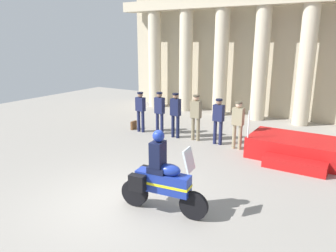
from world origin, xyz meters
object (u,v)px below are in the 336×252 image
object	(u,v)px
officer_in_row_1	(160,110)
officer_in_row_2	(175,112)
briefcase_on_ground	(134,125)
reviewing_stand	(301,150)
motorcycle_with_rider	(160,179)
officer_in_row_4	(218,118)
officer_in_row_5	(238,121)
officer_in_row_3	(196,114)
officer_in_row_0	(141,109)

from	to	relation	value
officer_in_row_1	officer_in_row_2	size ratio (longest dim) A/B	0.97
officer_in_row_2	briefcase_on_ground	size ratio (longest dim) A/B	4.90
reviewing_stand	motorcycle_with_rider	size ratio (longest dim) A/B	1.56
reviewing_stand	officer_in_row_4	size ratio (longest dim) A/B	1.92
officer_in_row_4	officer_in_row_5	distance (m)	0.80
officer_in_row_3	officer_in_row_4	xyz separation A→B (m)	(0.92, -0.00, -0.03)
officer_in_row_3	briefcase_on_ground	xyz separation A→B (m)	(-2.97, -0.00, -0.85)
officer_in_row_0	officer_in_row_1	xyz separation A→B (m)	(0.83, 0.17, 0.02)
reviewing_stand	briefcase_on_ground	distance (m)	6.81
officer_in_row_1	officer_in_row_4	size ratio (longest dim) A/B	1.01
officer_in_row_3	briefcase_on_ground	distance (m)	3.09
reviewing_stand	briefcase_on_ground	world-z (taller)	reviewing_stand
officer_in_row_5	briefcase_on_ground	world-z (taller)	officer_in_row_5
officer_in_row_4	briefcase_on_ground	world-z (taller)	officer_in_row_4
reviewing_stand	motorcycle_with_rider	bearing A→B (deg)	-112.17
officer_in_row_3	officer_in_row_5	size ratio (longest dim) A/B	1.03
officer_in_row_3	briefcase_on_ground	size ratio (longest dim) A/B	4.86
officer_in_row_4	officer_in_row_3	bearing A→B (deg)	4.14
reviewing_stand	motorcycle_with_rider	distance (m)	5.52
officer_in_row_3	officer_in_row_5	bearing A→B (deg)	179.77
officer_in_row_1	officer_in_row_2	world-z (taller)	officer_in_row_2
motorcycle_with_rider	briefcase_on_ground	world-z (taller)	motorcycle_with_rider
officer_in_row_1	officer_in_row_4	xyz separation A→B (m)	(2.56, -0.02, -0.01)
officer_in_row_4	briefcase_on_ground	bearing A→B (deg)	4.36
officer_in_row_0	officer_in_row_5	size ratio (longest dim) A/B	0.99
officer_in_row_0	officer_in_row_2	size ratio (longest dim) A/B	0.95
officer_in_row_2	officer_in_row_4	xyz separation A→B (m)	(1.75, 0.10, -0.04)
officer_in_row_0	officer_in_row_1	world-z (taller)	officer_in_row_1
officer_in_row_3	officer_in_row_4	distance (m)	0.92
officer_in_row_4	motorcycle_with_rider	xyz separation A→B (m)	(0.84, -5.16, -0.21)
officer_in_row_5	motorcycle_with_rider	world-z (taller)	motorcycle_with_rider
officer_in_row_4	motorcycle_with_rider	size ratio (longest dim) A/B	0.81
officer_in_row_2	officer_in_row_3	size ratio (longest dim) A/B	1.01
officer_in_row_0	motorcycle_with_rider	world-z (taller)	motorcycle_with_rider
officer_in_row_3	briefcase_on_ground	bearing A→B (deg)	4.43
reviewing_stand	briefcase_on_ground	bearing A→B (deg)	179.48
officer_in_row_3	motorcycle_with_rider	world-z (taller)	motorcycle_with_rider
officer_in_row_5	motorcycle_with_rider	size ratio (longest dim) A/B	0.81
motorcycle_with_rider	briefcase_on_ground	bearing A→B (deg)	125.65
officer_in_row_0	briefcase_on_ground	distance (m)	0.96
officer_in_row_3	officer_in_row_4	bearing A→B (deg)	-175.86
motorcycle_with_rider	briefcase_on_ground	size ratio (longest dim) A/B	5.80
officer_in_row_1	officer_in_row_4	bearing A→B (deg)	-176.07
officer_in_row_1	officer_in_row_5	size ratio (longest dim) A/B	1.01
officer_in_row_5	briefcase_on_ground	bearing A→B (deg)	2.73
officer_in_row_4	briefcase_on_ground	xyz separation A→B (m)	(-3.89, -0.00, -0.82)
reviewing_stand	officer_in_row_2	distance (m)	4.72
officer_in_row_0	officer_in_row_1	size ratio (longest dim) A/B	0.97
motorcycle_with_rider	briefcase_on_ground	distance (m)	7.02
officer_in_row_5	reviewing_stand	bearing A→B (deg)	-173.76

